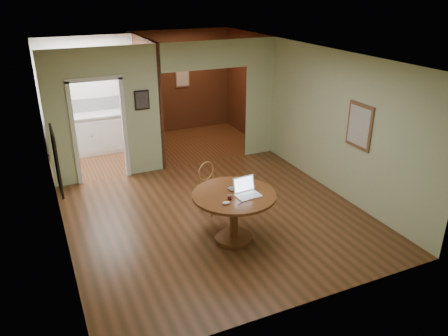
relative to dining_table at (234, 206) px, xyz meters
name	(u,v)px	position (x,y,z in m)	size (l,w,h in m)	color
floor	(218,218)	(0.05, 0.73, -0.60)	(5.00, 5.00, 0.00)	#492B15
room_shell	(142,107)	(-0.42, 3.83, 0.68)	(5.20, 7.50, 5.00)	white
dining_table	(234,206)	(0.00, 0.00, 0.00)	(1.30, 1.30, 0.81)	brown
chair	(210,185)	(0.03, 1.05, -0.09)	(0.50, 0.50, 0.92)	olive
open_laptop	(246,190)	(0.16, -0.10, 0.28)	(0.39, 0.35, 0.26)	white
closed_laptop	(240,188)	(0.15, 0.10, 0.22)	(0.34, 0.22, 0.03)	silver
mouse	(226,203)	(-0.26, -0.27, 0.24)	(0.12, 0.07, 0.05)	white
wine_glass	(230,197)	(-0.15, -0.15, 0.26)	(0.08, 0.08, 0.09)	white
pen	(240,204)	(-0.06, -0.34, 0.21)	(0.01, 0.01, 0.14)	#0C1A54
kitchen_cabinet	(96,133)	(-1.30, 4.93, -0.13)	(2.06, 0.60, 0.94)	white
grocery_bag	(126,105)	(-0.54, 4.93, 0.49)	(0.30, 0.25, 0.30)	tan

